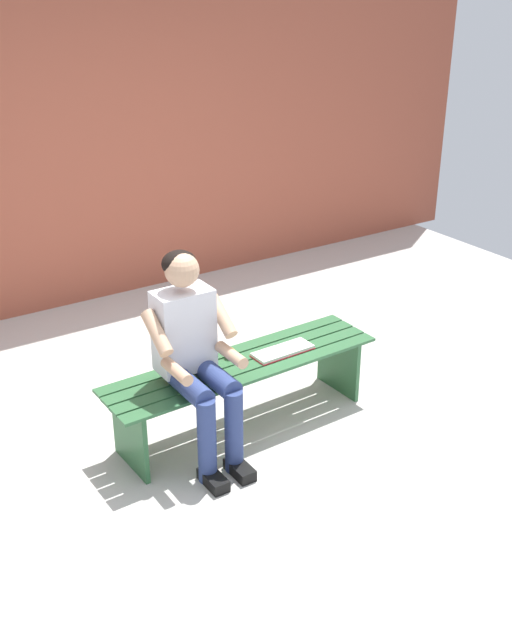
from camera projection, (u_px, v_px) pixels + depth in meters
ground_plane at (167, 590)px, 3.65m from camera, size 10.00×7.00×0.04m
brick_wall at (15, 140)px, 6.04m from camera, size 9.50×0.24×2.91m
bench_near at (243, 377)px, 4.78m from camera, size 1.85×0.51×0.46m
person_seated at (194, 351)px, 4.36m from camera, size 0.50×0.69×1.27m
apple at (230, 353)px, 4.77m from camera, size 0.07×0.07×0.07m
book_open at (283, 351)px, 4.85m from camera, size 0.42×0.17×0.02m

